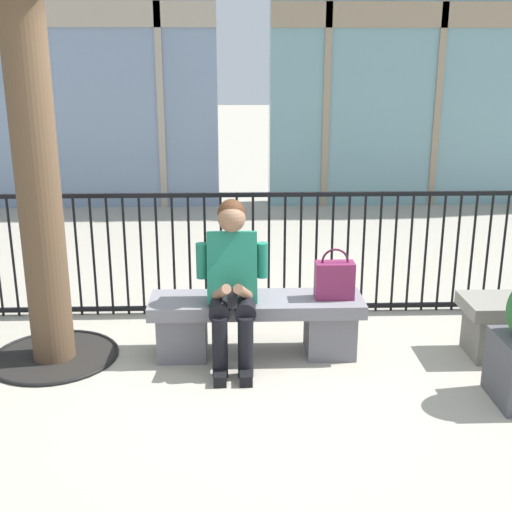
{
  "coord_description": "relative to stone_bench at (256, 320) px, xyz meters",
  "views": [
    {
      "loc": [
        -0.16,
        -4.53,
        2.14
      ],
      "look_at": [
        0.0,
        0.1,
        0.75
      ],
      "focal_mm": 45.31,
      "sensor_mm": 36.0,
      "label": 1
    }
  ],
  "objects": [
    {
      "name": "plaza_railing",
      "position": [
        0.0,
        0.85,
        0.28
      ],
      "size": [
        9.12,
        0.04,
        1.09
      ],
      "color": "black",
      "rests_on": "ground"
    },
    {
      "name": "handbag_on_bench",
      "position": [
        0.58,
        -0.01,
        0.33
      ],
      "size": [
        0.29,
        0.15,
        0.38
      ],
      "color": "#7A234C",
      "rests_on": "stone_bench"
    },
    {
      "name": "ground_plane",
      "position": [
        0.0,
        0.0,
        -0.27
      ],
      "size": [
        60.0,
        60.0,
        0.0
      ],
      "primitive_type": "plane",
      "color": "#A8A091"
    },
    {
      "name": "seated_person_with_phone",
      "position": [
        -0.18,
        -0.13,
        0.38
      ],
      "size": [
        0.52,
        0.66,
        1.21
      ],
      "color": "black",
      "rests_on": "ground"
    },
    {
      "name": "stone_bench",
      "position": [
        0.0,
        0.0,
        0.0
      ],
      "size": [
        1.6,
        0.44,
        0.45
      ],
      "color": "slate",
      "rests_on": "ground"
    }
  ]
}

